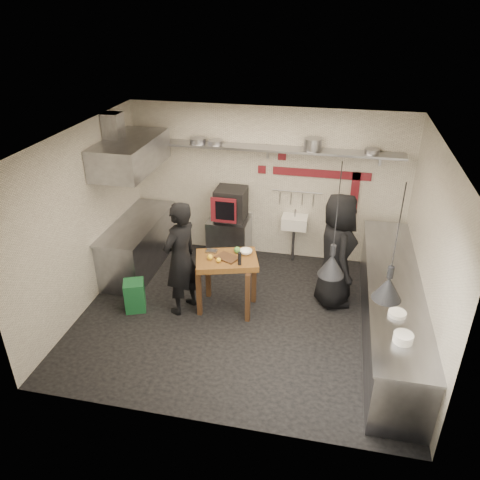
% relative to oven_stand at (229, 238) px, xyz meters
% --- Properties ---
extents(floor, '(5.00, 5.00, 0.00)m').
position_rel_oven_stand_xyz_m(floor, '(0.64, -1.78, -0.40)').
color(floor, black).
rests_on(floor, ground).
extents(ceiling, '(5.00, 5.00, 0.00)m').
position_rel_oven_stand_xyz_m(ceiling, '(0.64, -1.78, 2.40)').
color(ceiling, beige).
rests_on(ceiling, floor).
extents(wall_back, '(5.00, 0.04, 2.80)m').
position_rel_oven_stand_xyz_m(wall_back, '(0.64, 0.32, 1.00)').
color(wall_back, silver).
rests_on(wall_back, floor).
extents(wall_front, '(5.00, 0.04, 2.80)m').
position_rel_oven_stand_xyz_m(wall_front, '(0.64, -3.88, 1.00)').
color(wall_front, silver).
rests_on(wall_front, floor).
extents(wall_left, '(0.04, 4.20, 2.80)m').
position_rel_oven_stand_xyz_m(wall_left, '(-1.86, -1.78, 1.00)').
color(wall_left, silver).
rests_on(wall_left, floor).
extents(wall_right, '(0.04, 4.20, 2.80)m').
position_rel_oven_stand_xyz_m(wall_right, '(3.14, -1.78, 1.00)').
color(wall_right, silver).
rests_on(wall_right, floor).
extents(red_band_horiz, '(1.70, 0.02, 0.14)m').
position_rel_oven_stand_xyz_m(red_band_horiz, '(1.59, 0.30, 1.28)').
color(red_band_horiz, maroon).
rests_on(red_band_horiz, wall_back).
extents(red_band_vert, '(0.14, 0.02, 1.10)m').
position_rel_oven_stand_xyz_m(red_band_vert, '(2.19, 0.30, 0.80)').
color(red_band_vert, maroon).
rests_on(red_band_vert, wall_back).
extents(red_tile_a, '(0.14, 0.02, 0.14)m').
position_rel_oven_stand_xyz_m(red_tile_a, '(0.89, 0.30, 1.55)').
color(red_tile_a, maroon).
rests_on(red_tile_a, wall_back).
extents(red_tile_b, '(0.14, 0.02, 0.14)m').
position_rel_oven_stand_xyz_m(red_tile_b, '(0.54, 0.30, 1.28)').
color(red_tile_b, maroon).
rests_on(red_tile_b, wall_back).
extents(back_shelf, '(4.60, 0.34, 0.04)m').
position_rel_oven_stand_xyz_m(back_shelf, '(0.64, 0.14, 1.72)').
color(back_shelf, gray).
rests_on(back_shelf, wall_back).
extents(shelf_bracket_left, '(0.04, 0.06, 0.24)m').
position_rel_oven_stand_xyz_m(shelf_bracket_left, '(-1.26, 0.29, 1.62)').
color(shelf_bracket_left, gray).
rests_on(shelf_bracket_left, wall_back).
extents(shelf_bracket_mid, '(0.04, 0.06, 0.24)m').
position_rel_oven_stand_xyz_m(shelf_bracket_mid, '(0.64, 0.29, 1.62)').
color(shelf_bracket_mid, gray).
rests_on(shelf_bracket_mid, wall_back).
extents(shelf_bracket_right, '(0.04, 0.06, 0.24)m').
position_rel_oven_stand_xyz_m(shelf_bracket_right, '(2.54, 0.29, 1.62)').
color(shelf_bracket_right, gray).
rests_on(shelf_bracket_right, wall_back).
extents(pan_far_left, '(0.35, 0.35, 0.09)m').
position_rel_oven_stand_xyz_m(pan_far_left, '(-0.58, 0.14, 1.79)').
color(pan_far_left, gray).
rests_on(pan_far_left, back_shelf).
extents(pan_mid_left, '(0.34, 0.34, 0.07)m').
position_rel_oven_stand_xyz_m(pan_mid_left, '(-0.26, 0.14, 1.78)').
color(pan_mid_left, gray).
rests_on(pan_mid_left, back_shelf).
extents(stock_pot, '(0.32, 0.32, 0.20)m').
position_rel_oven_stand_xyz_m(stock_pot, '(1.41, 0.14, 1.84)').
color(stock_pot, gray).
rests_on(stock_pot, back_shelf).
extents(pan_right, '(0.31, 0.31, 0.08)m').
position_rel_oven_stand_xyz_m(pan_right, '(2.38, 0.14, 1.78)').
color(pan_right, gray).
rests_on(pan_right, back_shelf).
extents(oven_stand, '(0.74, 0.68, 0.80)m').
position_rel_oven_stand_xyz_m(oven_stand, '(0.00, 0.00, 0.00)').
color(oven_stand, gray).
rests_on(oven_stand, floor).
extents(combi_oven, '(0.55, 0.51, 0.58)m').
position_rel_oven_stand_xyz_m(combi_oven, '(0.03, 0.02, 0.69)').
color(combi_oven, black).
rests_on(combi_oven, oven_stand).
extents(oven_door, '(0.46, 0.04, 0.46)m').
position_rel_oven_stand_xyz_m(oven_door, '(-0.03, -0.29, 0.69)').
color(oven_door, maroon).
rests_on(oven_door, combi_oven).
extents(oven_glass, '(0.34, 0.02, 0.34)m').
position_rel_oven_stand_xyz_m(oven_glass, '(-0.00, -0.31, 0.69)').
color(oven_glass, black).
rests_on(oven_glass, oven_door).
extents(hand_sink, '(0.46, 0.34, 0.22)m').
position_rel_oven_stand_xyz_m(hand_sink, '(1.19, 0.14, 0.38)').
color(hand_sink, white).
rests_on(hand_sink, wall_back).
extents(sink_tap, '(0.03, 0.03, 0.14)m').
position_rel_oven_stand_xyz_m(sink_tap, '(1.19, 0.14, 0.56)').
color(sink_tap, gray).
rests_on(sink_tap, hand_sink).
extents(sink_drain, '(0.06, 0.06, 0.66)m').
position_rel_oven_stand_xyz_m(sink_drain, '(1.19, 0.10, -0.06)').
color(sink_drain, gray).
rests_on(sink_drain, floor).
extents(utensil_rail, '(0.90, 0.02, 0.02)m').
position_rel_oven_stand_xyz_m(utensil_rail, '(1.19, 0.28, 0.92)').
color(utensil_rail, gray).
rests_on(utensil_rail, wall_back).
extents(counter_right, '(0.70, 3.80, 0.90)m').
position_rel_oven_stand_xyz_m(counter_right, '(2.79, -1.78, 0.05)').
color(counter_right, gray).
rests_on(counter_right, floor).
extents(counter_right_top, '(0.76, 3.90, 0.03)m').
position_rel_oven_stand_xyz_m(counter_right_top, '(2.79, -1.78, 0.52)').
color(counter_right_top, gray).
rests_on(counter_right_top, counter_right).
extents(plate_stack, '(0.23, 0.23, 0.11)m').
position_rel_oven_stand_xyz_m(plate_stack, '(2.76, -3.09, 0.59)').
color(plate_stack, white).
rests_on(plate_stack, counter_right_top).
extents(small_bowl_right, '(0.28, 0.28, 0.05)m').
position_rel_oven_stand_xyz_m(small_bowl_right, '(2.74, -2.58, 0.56)').
color(small_bowl_right, white).
rests_on(small_bowl_right, counter_right_top).
extents(counter_left, '(0.70, 1.90, 0.90)m').
position_rel_oven_stand_xyz_m(counter_left, '(-1.51, -0.73, 0.05)').
color(counter_left, gray).
rests_on(counter_left, floor).
extents(counter_left_top, '(0.76, 2.00, 0.03)m').
position_rel_oven_stand_xyz_m(counter_left_top, '(-1.51, -0.73, 0.52)').
color(counter_left_top, gray).
rests_on(counter_left_top, counter_left).
extents(extractor_hood, '(0.78, 1.60, 0.50)m').
position_rel_oven_stand_xyz_m(extractor_hood, '(-1.46, -0.73, 1.75)').
color(extractor_hood, gray).
rests_on(extractor_hood, ceiling).
extents(hood_duct, '(0.28, 0.28, 0.50)m').
position_rel_oven_stand_xyz_m(hood_duct, '(-1.71, -0.73, 2.15)').
color(hood_duct, gray).
rests_on(hood_duct, ceiling).
extents(green_bin, '(0.40, 0.40, 0.50)m').
position_rel_oven_stand_xyz_m(green_bin, '(-1.08, -1.95, -0.15)').
color(green_bin, '#185A2E').
rests_on(green_bin, floor).
extents(prep_table, '(1.06, 0.88, 0.92)m').
position_rel_oven_stand_xyz_m(prep_table, '(0.34, -1.62, 0.06)').
color(prep_table, brown).
rests_on(prep_table, floor).
extents(cutting_board, '(0.40, 0.35, 0.02)m').
position_rel_oven_stand_xyz_m(cutting_board, '(0.35, -1.63, 0.53)').
color(cutting_board, '#482D1A').
rests_on(cutting_board, prep_table).
extents(pepper_mill, '(0.05, 0.05, 0.20)m').
position_rel_oven_stand_xyz_m(pepper_mill, '(0.57, -1.77, 0.62)').
color(pepper_mill, black).
rests_on(pepper_mill, prep_table).
extents(lemon_a, '(0.11, 0.11, 0.09)m').
position_rel_oven_stand_xyz_m(lemon_a, '(0.11, -1.72, 0.56)').
color(lemon_a, yellow).
rests_on(lemon_a, prep_table).
extents(lemon_b, '(0.08, 0.08, 0.07)m').
position_rel_oven_stand_xyz_m(lemon_b, '(0.25, -1.77, 0.56)').
color(lemon_b, yellow).
rests_on(lemon_b, prep_table).
extents(veg_ball, '(0.12, 0.12, 0.10)m').
position_rel_oven_stand_xyz_m(veg_ball, '(0.46, -1.43, 0.57)').
color(veg_ball, '#4E943E').
rests_on(veg_ball, prep_table).
extents(steel_tray, '(0.17, 0.12, 0.03)m').
position_rel_oven_stand_xyz_m(steel_tray, '(0.07, -1.49, 0.54)').
color(steel_tray, gray).
rests_on(steel_tray, prep_table).
extents(bowl, '(0.25, 0.25, 0.06)m').
position_rel_oven_stand_xyz_m(bowl, '(0.60, -1.43, 0.55)').
color(bowl, white).
rests_on(bowl, prep_table).
extents(heat_lamp_near, '(0.44, 0.44, 1.49)m').
position_rel_oven_stand_xyz_m(heat_lamp_near, '(1.89, -2.43, 1.66)').
color(heat_lamp_near, black).
rests_on(heat_lamp_near, ceiling).
extents(heat_lamp_far, '(0.42, 0.42, 1.39)m').
position_rel_oven_stand_xyz_m(heat_lamp_far, '(2.52, -2.96, 1.70)').
color(heat_lamp_far, black).
rests_on(heat_lamp_far, ceiling).
extents(chef_left, '(0.68, 0.79, 1.84)m').
position_rel_oven_stand_xyz_m(chef_left, '(-0.33, -1.79, 0.52)').
color(chef_left, black).
rests_on(chef_left, floor).
extents(chef_right, '(0.81, 1.04, 1.87)m').
position_rel_oven_stand_xyz_m(chef_right, '(1.96, -1.08, 0.54)').
color(chef_right, black).
rests_on(chef_right, floor).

